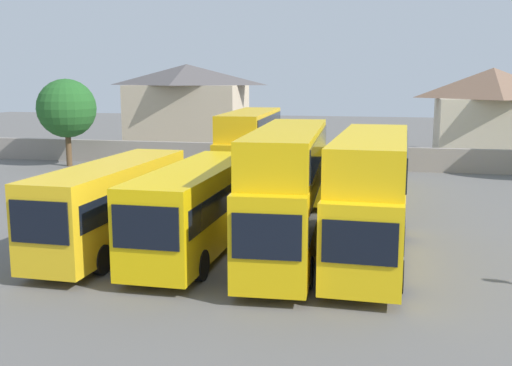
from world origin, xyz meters
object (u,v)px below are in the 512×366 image
Objects in this scene: bus_4 at (371,190)px; house_terrace_centre at (491,112)px; house_terrace_left at (187,107)px; tree_behind_wall at (67,109)px; bus_2 at (197,204)px; bus_1 at (112,201)px; bus_6 at (286,162)px; bus_5 at (250,146)px; bus_7 at (364,162)px; bus_3 at (287,186)px.

bus_4 is 34.20m from house_terrace_centre.
house_terrace_left reaches higher than tree_behind_wall.
bus_2 is at bearing -84.32° from bus_4.
bus_6 is (4.90, 14.07, -0.15)m from bus_1.
house_terrace_left is (-12.96, 19.55, 2.32)m from bus_6.
bus_5 is 2.58m from bus_6.
bus_3 is at bearing -7.03° from bus_7.
bus_7 is (6.04, 14.04, 0.00)m from bus_2.
house_terrace_left is at bearing -134.81° from bus_7.
bus_1 is at bearing -56.87° from tree_behind_wall.
tree_behind_wall is at bearing -137.84° from bus_3.
bus_3 is at bearing -83.74° from bus_4.
tree_behind_wall is (-5.82, -12.34, 0.39)m from house_terrace_left.
bus_5 is at bearing 171.43° from bus_1.
bus_5 is 1.15× the size of house_terrace_centre.
bus_4 is at bearing 94.67° from bus_2.
bus_2 is 37.12m from house_terrace_centre.
tree_behind_wall is (-24.31, 20.64, 1.82)m from bus_4.
bus_4 is 1.17× the size of house_terrace_centre.
bus_1 is at bearing -12.58° from bus_5.
house_terrace_left reaches higher than bus_7.
bus_2 is (3.60, 0.13, -0.02)m from bus_1.
bus_3 is 1.64× the size of tree_behind_wall.
bus_2 reaches higher than bus_7.
bus_3 is 0.93× the size of bus_7.
bus_7 is (2.41, 13.81, -0.85)m from bus_3.
house_terrace_centre reaches higher than tree_behind_wall.
bus_6 is at bearing -173.47° from bus_3.
bus_5 is at bearing -96.96° from bus_6.
bus_3 is 14.89m from bus_5.
bus_5 is 0.96× the size of house_terrace_left.
bus_1 is 38.92m from house_terrace_centre.
bus_7 is 1.75× the size of tree_behind_wall.
bus_4 is 0.98× the size of house_terrace_left.
bus_1 is 0.95× the size of bus_4.
bus_4 is at bearing 25.57° from bus_6.
bus_2 is at bearing -89.43° from bus_3.
bus_6 is at bearing -127.11° from house_terrace_centre.
bus_5 is 0.90× the size of bus_7.
bus_4 reaches higher than bus_2.
bus_6 is at bearing 162.07° from bus_1.
bus_6 is 1.61× the size of tree_behind_wall.
bus_5 is at bearing -175.21° from bus_2.
house_terrace_left is (-18.49, 32.98, 1.44)m from bus_4.
bus_3 is 36.62m from house_terrace_left.
bus_5 reaches higher than bus_2.
bus_7 is at bearing 94.55° from bus_6.
bus_3 reaches higher than bus_7.
house_terrace_centre is at bearing 146.09° from bus_6.
house_terrace_centre reaches higher than bus_1.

